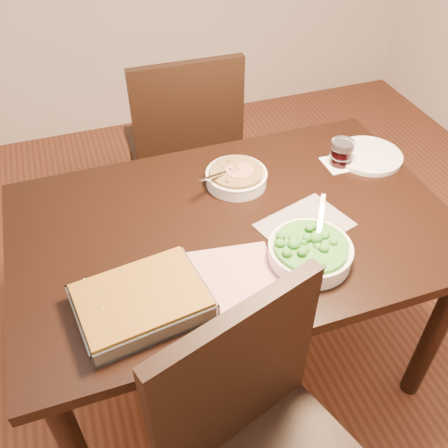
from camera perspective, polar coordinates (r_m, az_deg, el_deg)
name	(u,v)px	position (r m, az deg, el deg)	size (l,w,h in m)	color
ground	(231,355)	(2.17, 0.86, -14.75)	(4.00, 4.00, 0.00)	#4C2415
table	(233,244)	(1.66, 1.09, -2.31)	(1.40, 0.90, 0.75)	black
magazine_a	(219,279)	(1.42, -0.63, -6.35)	(0.33, 0.24, 0.01)	#AC314E
magazine_b	(305,225)	(1.60, 9.20, -0.14)	(0.27, 0.20, 0.00)	#26252D
coaster	(339,164)	(1.90, 13.06, 6.75)	(0.11, 0.11, 0.00)	white
stew_bowl	(236,176)	(1.74, 1.42, 5.46)	(0.23, 0.21, 0.08)	white
broccoli_bowl	(310,251)	(1.48, 9.81, -3.08)	(0.25, 0.26, 0.10)	white
baking_dish	(142,301)	(1.35, -9.40, -8.72)	(0.37, 0.29, 0.06)	silver
wine_tumbler	(342,152)	(1.87, 13.30, 8.00)	(0.08, 0.08, 0.09)	black
dinner_plate	(368,156)	(1.95, 16.18, 7.51)	(0.25, 0.25, 0.02)	silver
chair_far	(184,143)	(2.32, -4.59, 9.20)	(0.48, 0.48, 1.00)	black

